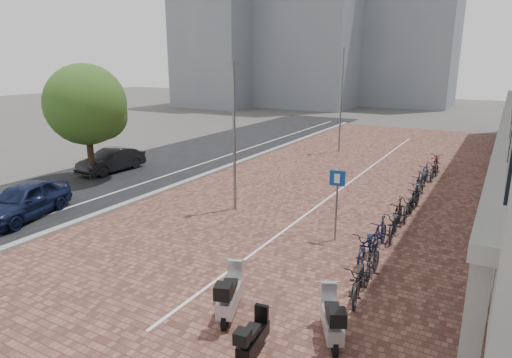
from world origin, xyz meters
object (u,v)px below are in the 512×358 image
object	(u,v)px
scooter_back	(332,317)
scooter_front	(230,293)
car_dark	(111,160)
parking_sign	(337,194)
scooter_mid	(253,336)
car_navy	(24,201)

from	to	relation	value
scooter_back	scooter_front	bearing A→B (deg)	158.50
car_dark	scooter_back	bearing A→B (deg)	-26.24
car_dark	scooter_front	bearing A→B (deg)	-31.27
car_dark	parking_sign	xyz separation A→B (m)	(14.40, -3.23, 1.05)
scooter_mid	parking_sign	size ratio (longest dim) A/B	0.56
scooter_front	scooter_back	world-z (taller)	scooter_front
scooter_back	car_dark	bearing A→B (deg)	123.64
car_dark	parking_sign	world-z (taller)	parking_sign
car_navy	scooter_back	xyz separation A→B (m)	(13.49, -1.56, -0.14)
car_navy	scooter_back	distance (m)	13.58
car_dark	scooter_back	xyz separation A→B (m)	(16.28, -8.68, -0.08)
scooter_front	scooter_mid	size ratio (longest dim) A/B	1.26
scooter_front	parking_sign	bearing A→B (deg)	63.12
car_navy	scooter_back	bearing A→B (deg)	-21.74
car_dark	scooter_back	world-z (taller)	car_dark
scooter_front	scooter_back	distance (m)	2.52
car_navy	scooter_mid	size ratio (longest dim) A/B	2.96
scooter_back	parking_sign	distance (m)	5.88
scooter_front	scooter_mid	bearing A→B (deg)	-61.05
scooter_front	scooter_mid	xyz separation A→B (m)	(1.28, -1.09, -0.13)
car_navy	car_dark	xyz separation A→B (m)	(-2.79, 7.12, -0.06)
scooter_mid	parking_sign	distance (m)	6.98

